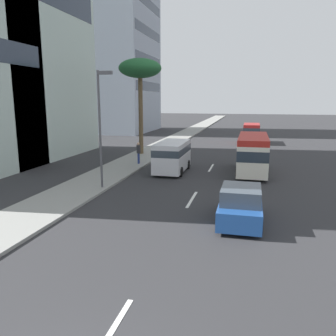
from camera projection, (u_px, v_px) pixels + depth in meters
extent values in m
plane|color=#2D2D30|center=(220.00, 154.00, 35.50)|extent=(198.00, 198.00, 0.00)
cube|color=gray|center=(153.00, 151.00, 37.15)|extent=(162.00, 3.41, 0.15)
cube|color=silver|center=(192.00, 199.00, 19.37)|extent=(3.20, 0.16, 0.01)
cube|color=silver|center=(211.00, 168.00, 28.28)|extent=(3.20, 0.16, 0.01)
cube|color=silver|center=(252.00, 156.00, 26.15)|extent=(6.96, 2.13, 2.22)
cube|color=#B2261E|center=(253.00, 138.00, 25.89)|extent=(6.96, 2.13, 0.42)
cube|color=#28333D|center=(253.00, 150.00, 26.07)|extent=(6.97, 2.14, 0.74)
cylinder|color=black|center=(240.00, 162.00, 28.49)|extent=(0.84, 0.26, 0.84)
cylinder|color=black|center=(265.00, 163.00, 28.02)|extent=(0.84, 0.26, 0.84)
cylinder|color=black|center=(237.00, 172.00, 24.65)|extent=(0.84, 0.26, 0.84)
cylinder|color=black|center=(267.00, 173.00, 24.18)|extent=(0.84, 0.26, 0.84)
cube|color=#1E478C|center=(240.00, 209.00, 15.71)|extent=(4.14, 1.88, 0.85)
cube|color=#38424C|center=(241.00, 195.00, 15.36)|extent=(2.27, 1.73, 0.69)
cylinder|color=black|center=(224.00, 206.00, 17.19)|extent=(0.64, 0.22, 0.64)
cylinder|color=black|center=(259.00, 208.00, 16.79)|extent=(0.64, 0.22, 0.64)
cylinder|color=black|center=(219.00, 223.00, 14.75)|extent=(0.64, 0.22, 0.64)
cylinder|color=black|center=(260.00, 227.00, 14.35)|extent=(0.64, 0.22, 0.64)
cube|color=silver|center=(172.00, 156.00, 26.41)|extent=(4.86, 2.03, 2.15)
cube|color=#2D3842|center=(172.00, 150.00, 26.32)|extent=(4.87, 2.03, 0.52)
cylinder|color=black|center=(181.00, 172.00, 24.98)|extent=(0.72, 0.24, 0.72)
cylinder|color=black|center=(155.00, 171.00, 25.43)|extent=(0.72, 0.24, 0.72)
cylinder|color=black|center=(188.00, 165.00, 27.76)|extent=(0.72, 0.24, 0.72)
cylinder|color=black|center=(165.00, 163.00, 28.21)|extent=(0.72, 0.24, 0.72)
cube|color=#A51E1E|center=(251.00, 133.00, 43.95)|extent=(4.81, 1.97, 2.26)
cube|color=#2D3842|center=(252.00, 129.00, 43.85)|extent=(4.82, 1.98, 0.54)
cylinder|color=black|center=(244.00, 139.00, 45.73)|extent=(0.72, 0.24, 0.72)
cylinder|color=black|center=(258.00, 139.00, 45.29)|extent=(0.72, 0.24, 0.72)
cylinder|color=black|center=(243.00, 141.00, 42.98)|extent=(0.72, 0.24, 0.72)
cylinder|color=black|center=(259.00, 142.00, 42.55)|extent=(0.72, 0.24, 0.72)
cylinder|color=navy|center=(138.00, 159.00, 29.20)|extent=(0.14, 0.14, 0.89)
cylinder|color=navy|center=(139.00, 158.00, 29.36)|extent=(0.14, 0.14, 0.89)
cube|color=#333338|center=(138.00, 149.00, 29.12)|extent=(0.38, 0.38, 0.70)
sphere|color=tan|center=(138.00, 144.00, 29.03)|extent=(0.24, 0.24, 0.24)
cylinder|color=brown|center=(141.00, 115.00, 34.01)|extent=(0.44, 0.44, 7.76)
ellipsoid|color=#236033|center=(140.00, 68.00, 33.12)|extent=(4.17, 4.17, 1.88)
cylinder|color=#4C4C51|center=(100.00, 131.00, 20.78)|extent=(0.14, 0.14, 7.11)
cube|color=#4C4C51|center=(105.00, 73.00, 20.00)|extent=(0.24, 0.90, 0.20)
cube|color=#99A3B2|center=(112.00, 41.00, 57.99)|extent=(15.22, 13.10, 30.45)
cube|color=#2D3847|center=(149.00, 87.00, 57.98)|extent=(14.00, 0.08, 1.52)
cube|color=#2D3847|center=(149.00, 60.00, 57.11)|extent=(14.00, 0.08, 1.52)
cube|color=#2D3847|center=(148.00, 32.00, 56.23)|extent=(14.00, 0.08, 1.52)
cube|color=#2D3847|center=(148.00, 3.00, 55.36)|extent=(14.00, 0.08, 1.52)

